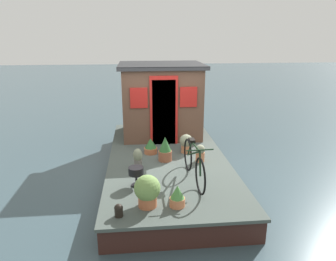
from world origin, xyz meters
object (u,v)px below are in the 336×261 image
Objects in this scene: potted_plant_ivy at (147,190)px; charcoal_grill at (136,172)px; potted_plant_rosemary at (138,158)px; potted_plant_mint at (200,153)px; bicycle at (194,163)px; mooring_bollard at (119,210)px; potted_plant_fern at (186,143)px; potted_plant_sage at (177,196)px; potted_plant_succulent at (165,149)px; potted_plant_thyme at (151,146)px; houseboat_cabin at (161,100)px.

charcoal_grill is at bearing 13.57° from potted_plant_ivy.
potted_plant_rosemary is 1.12× the size of charcoal_grill.
potted_plant_mint is 1.05× the size of charcoal_grill.
potted_plant_rosemary is at bearing 97.06° from potted_plant_mint.
bicycle is 1.84m from mooring_bollard.
mooring_bollard is (-2.70, 1.50, -0.14)m from potted_plant_fern.
mooring_bollard is (-0.27, 0.47, -0.19)m from potted_plant_ivy.
bicycle is at bearing -25.21° from potted_plant_sage.
potted_plant_succulent is 0.59m from potted_plant_thyme.
potted_plant_thyme is 1.76× the size of mooring_bollard.
bicycle is at bearing 161.12° from potted_plant_mint.
potted_plant_succulent is 1.44× the size of potted_plant_mint.
houseboat_cabin is 6.01× the size of potted_plant_sage.
houseboat_cabin reaches higher than potted_plant_sage.
potted_plant_rosemary is (0.78, 1.09, -0.16)m from bicycle.
charcoal_grill is at bearing 95.78° from bicycle.
potted_plant_ivy is 2.23m from potted_plant_mint.
bicycle is 4.09× the size of potted_plant_rosemary.
potted_plant_fern is 2.15× the size of mooring_bollard.
potted_plant_mint is 1.80m from charcoal_grill.
potted_plant_rosemary is (1.66, 0.15, -0.08)m from potted_plant_ivy.
potted_plant_fern is at bearing 21.34° from potted_plant_mint.
potted_plant_ivy is 1.47× the size of charcoal_grill.
potted_plant_ivy is (-2.43, 1.03, 0.04)m from potted_plant_fern.
potted_plant_sage is 1.00m from mooring_bollard.
potted_plant_mint is at bearing -158.66° from potted_plant_fern.
potted_plant_succulent is 0.80m from potted_plant_mint.
potted_plant_sage is (-0.05, -0.50, -0.11)m from potted_plant_ivy.
potted_plant_thyme is at bearing -3.89° from potted_plant_ivy.
potted_plant_ivy is at bearing -174.85° from potted_plant_rosemary.
bicycle reaches higher than potted_plant_thyme.
potted_plant_thyme is at bearing 165.77° from houseboat_cabin.
potted_plant_ivy is (-3.97, 0.55, -0.73)m from houseboat_cabin.
potted_plant_mint is at bearing -22.08° from potted_plant_sage.
potted_plant_thyme is at bearing 26.08° from bicycle.
potted_plant_rosemary is at bearing 54.53° from bicycle.
potted_plant_rosemary is at bearing 5.15° from potted_plant_ivy.
potted_plant_fern is 1.20× the size of potted_plant_sage.
potted_plant_fern reaches higher than mooring_bollard.
charcoal_grill is (-1.20, 0.66, 0.01)m from potted_plant_succulent.
potted_plant_rosemary is at bearing 116.39° from potted_plant_succulent.
potted_plant_fern is (-1.54, -0.48, -0.77)m from houseboat_cabin.
potted_plant_fern is at bearing -23.04° from potted_plant_ivy.
potted_plant_thyme is (0.03, 0.87, -0.07)m from potted_plant_fern.
potted_plant_mint reaches higher than potted_plant_thyme.
houseboat_cabin is 5.80× the size of potted_plant_mint.
potted_plant_succulent is 1.50× the size of potted_plant_thyme.
bicycle reaches higher than charcoal_grill.
potted_plant_succulent is 2.02m from potted_plant_sage.
potted_plant_fern is 2.54m from potted_plant_sage.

